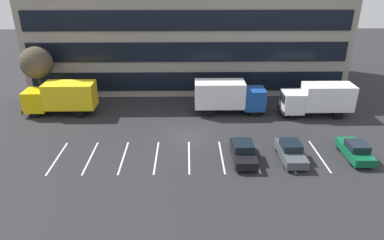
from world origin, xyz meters
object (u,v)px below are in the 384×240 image
(box_truck_white, at_px, (318,98))
(box_truck_blue, at_px, (228,95))
(sedan_charcoal, at_px, (291,152))
(sedan_forest, at_px, (355,150))
(sedan_black, at_px, (243,152))
(bare_tree, at_px, (36,63))
(box_truck_yellow_all, at_px, (62,97))

(box_truck_white, relative_size, box_truck_blue, 0.97)
(sedan_charcoal, bearing_deg, sedan_forest, 1.55)
(box_truck_white, relative_size, sedan_black, 1.74)
(sedan_charcoal, bearing_deg, box_truck_white, 59.55)
(bare_tree, bearing_deg, sedan_forest, -22.55)
(sedan_black, distance_m, sedan_charcoal, 4.00)
(box_truck_yellow_all, xyz_separation_m, bare_tree, (-3.34, 3.04, 2.92))
(sedan_forest, bearing_deg, box_truck_yellow_all, 160.43)
(sedan_forest, xyz_separation_m, bare_tree, (-31.04, 12.89, 4.21))
(box_truck_blue, height_order, sedan_black, box_truck_blue)
(box_truck_white, height_order, sedan_black, box_truck_white)
(box_truck_blue, bearing_deg, sedan_forest, -45.58)
(box_truck_white, relative_size, sedan_forest, 1.82)
(box_truck_blue, bearing_deg, box_truck_yellow_all, -179.94)
(sedan_black, bearing_deg, sedan_charcoal, 0.32)
(sedan_charcoal, bearing_deg, box_truck_yellow_all, 155.73)
(sedan_black, relative_size, sedan_forest, 1.05)
(box_truck_yellow_all, height_order, box_truck_white, box_truck_yellow_all)
(box_truck_white, bearing_deg, sedan_charcoal, -120.45)
(box_truck_blue, height_order, sedan_forest, box_truck_blue)
(box_truck_white, relative_size, bare_tree, 1.12)
(box_truck_white, height_order, sedan_forest, box_truck_white)
(sedan_forest, relative_size, sedan_charcoal, 0.98)
(box_truck_yellow_all, relative_size, sedan_charcoal, 1.79)
(box_truck_white, distance_m, sedan_charcoal, 10.67)
(box_truck_white, distance_m, bare_tree, 31.27)
(sedan_forest, xyz_separation_m, sedan_charcoal, (-5.52, -0.15, 0.02))
(box_truck_yellow_all, relative_size, sedan_forest, 1.84)
(sedan_black, height_order, sedan_forest, sedan_black)
(box_truck_blue, relative_size, sedan_forest, 1.86)
(box_truck_blue, xyz_separation_m, sedan_charcoal, (4.15, -10.01, -1.30))
(box_truck_white, xyz_separation_m, sedan_black, (-9.37, -9.16, -1.23))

